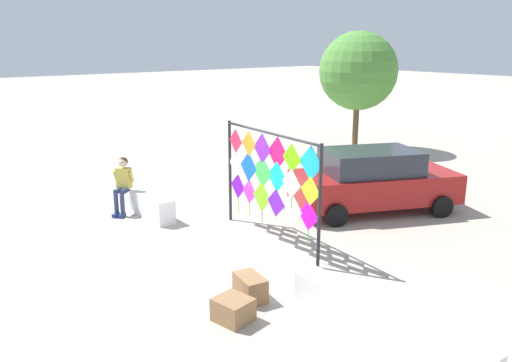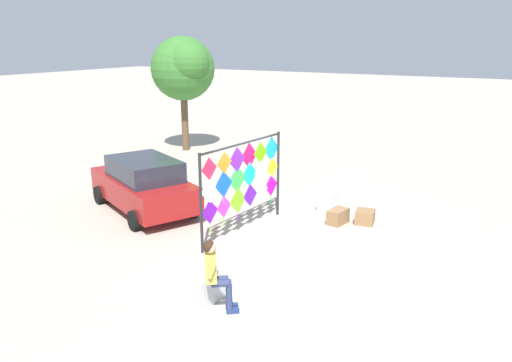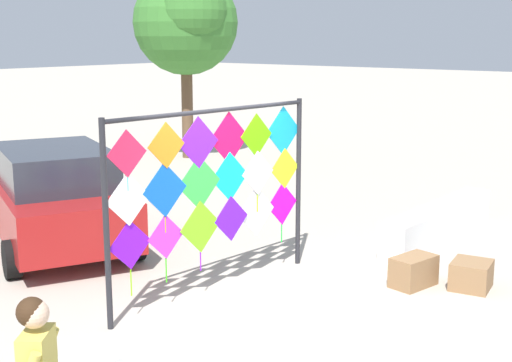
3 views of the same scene
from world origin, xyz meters
TOP-DOWN VIEW (x-y plane):
  - ground at (0.00, 0.00)m, footprint 120.00×120.00m
  - plaza_ledge_left at (-3.98, -0.27)m, footprint 3.31×0.44m
  - plaza_ledge_right at (3.98, -0.27)m, footprint 3.31×0.44m
  - kite_display_rack at (-0.09, 0.99)m, footprint 3.37×0.37m
  - seated_vendor at (-3.84, -0.68)m, footprint 0.66×0.70m
  - parked_car at (-0.10, 4.44)m, footprint 3.32×4.48m
  - cardboard_box_large at (2.11, -1.59)m, footprint 0.63×0.58m
  - cardboard_box_small at (1.72, -0.94)m, footprint 0.69×0.49m
  - tree_palm_like at (7.19, 8.60)m, footprint 2.81×2.91m

SIDE VIEW (x-z plane):
  - ground at x=0.00m, z-range 0.00..0.00m
  - cardboard_box_large at x=2.11m, z-range 0.00..0.37m
  - cardboard_box_small at x=1.72m, z-range 0.00..0.42m
  - plaza_ledge_left at x=-3.98m, z-range 0.00..0.59m
  - plaza_ledge_right at x=3.98m, z-range 0.00..0.59m
  - parked_car at x=-0.10m, z-range 0.01..1.61m
  - seated_vendor at x=-3.84m, z-range 0.12..1.56m
  - kite_display_rack at x=-0.09m, z-range 0.30..2.74m
  - tree_palm_like at x=7.19m, z-range 1.18..6.25m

